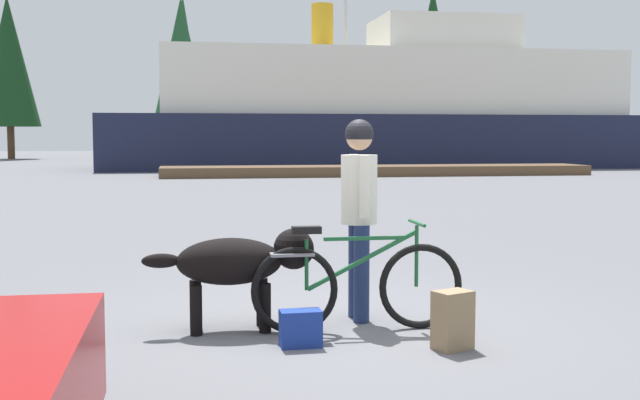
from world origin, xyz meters
The scene contains 13 objects.
ground_plane centered at (0.00, 0.00, 0.00)m, with size 160.00×160.00×0.00m, color slate.
bicycle centered at (0.20, -0.22, 0.39)m, with size 1.80×0.44×0.92m.
person_cyclist centered at (0.31, 0.19, 1.08)m, with size 0.32×0.53×1.78m.
dog centered at (-0.75, -0.02, 0.58)m, with size 1.44×0.46×0.85m.
backpack centered at (0.81, -0.90, 0.23)m, with size 0.28×0.20×0.45m, color #8C7251.
handbag_pannier centered at (-0.33, -0.63, 0.14)m, with size 0.32×0.18×0.29m, color navy.
dock_pier centered at (6.57, 24.90, 0.20)m, with size 17.41×2.49×0.40m, color brown.
ferry_boat centered at (9.35, 33.46, 2.84)m, with size 28.59×8.40×8.21m.
sailboat_moored centered at (7.11, 34.08, 0.53)m, with size 6.28×1.76×9.08m.
pine_tree_far_left centered at (-12.84, 50.90, 6.66)m, with size 4.05×4.05×11.12m.
pine_tree_center centered at (-1.26, 50.99, 6.62)m, with size 4.25×4.25×11.27m.
pine_tree_far_right centered at (16.21, 48.04, 7.33)m, with size 3.88×3.88×11.98m.
pine_tree_mid_back centered at (-1.11, 56.50, 7.76)m, with size 2.86×2.86×12.44m.
Camera 1 is at (-1.21, -6.66, 1.64)m, focal length 44.81 mm.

